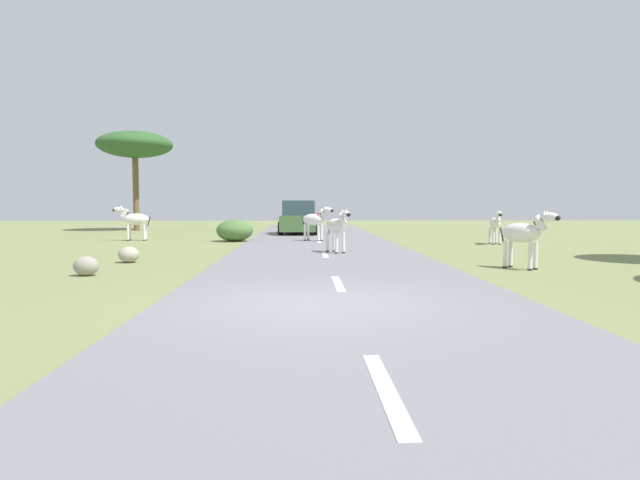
# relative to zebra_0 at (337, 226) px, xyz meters

# --- Properties ---
(ground_plane) EXTENTS (90.00, 90.00, 0.00)m
(ground_plane) POSITION_rel_zebra_0_xyz_m (-0.86, -8.67, -0.89)
(ground_plane) COLOR olive
(road) EXTENTS (6.00, 64.00, 0.05)m
(road) POSITION_rel_zebra_0_xyz_m (-0.40, -8.67, -0.87)
(road) COLOR slate
(road) RESTS_ON ground_plane
(lane_markings) EXTENTS (0.16, 56.00, 0.01)m
(lane_markings) POSITION_rel_zebra_0_xyz_m (-0.40, -9.67, -0.84)
(lane_markings) COLOR silver
(lane_markings) RESTS_ON road
(zebra_0) EXTENTS (0.83, 1.41, 1.41)m
(zebra_0) POSITION_rel_zebra_0_xyz_m (0.00, 0.00, 0.00)
(zebra_0) COLOR silver
(zebra_0) RESTS_ON road
(zebra_1) EXTENTS (1.64, 0.45, 1.55)m
(zebra_1) POSITION_rel_zebra_0_xyz_m (-8.45, 6.77, 0.03)
(zebra_1) COLOR silver
(zebra_1) RESTS_ON ground_plane
(zebra_2) EXTENTS (1.40, 1.05, 1.48)m
(zebra_2) POSITION_rel_zebra_0_xyz_m (-0.55, 5.59, 0.04)
(zebra_2) COLOR silver
(zebra_2) RESTS_ON road
(zebra_3) EXTENTS (1.13, 1.33, 1.46)m
(zebra_3) POSITION_rel_zebra_0_xyz_m (4.33, -4.09, -0.02)
(zebra_3) COLOR silver
(zebra_3) RESTS_ON ground_plane
(zebra_4) EXTENTS (0.49, 1.46, 1.37)m
(zebra_4) POSITION_rel_zebra_0_xyz_m (6.61, 4.11, -0.07)
(zebra_4) COLOR silver
(zebra_4) RESTS_ON ground_plane
(car_0) EXTENTS (2.25, 4.45, 1.74)m
(car_0) POSITION_rel_zebra_0_xyz_m (-1.06, 19.75, -0.04)
(car_0) COLOR red
(car_0) RESTS_ON road
(car_1) EXTENTS (2.21, 4.43, 1.74)m
(car_1) POSITION_rel_zebra_0_xyz_m (-1.21, 11.33, -0.04)
(car_1) COLOR #476B38
(car_1) RESTS_ON road
(tree_0) EXTENTS (4.47, 4.47, 5.98)m
(tree_0) POSITION_rel_zebra_0_xyz_m (-11.17, 15.99, 4.25)
(tree_0) COLOR brown
(tree_0) RESTS_ON ground_plane
(bush_1) EXTENTS (1.58, 1.42, 0.95)m
(bush_1) POSITION_rel_zebra_0_xyz_m (-3.99, 6.17, -0.42)
(bush_1) COLOR #4C7038
(bush_1) RESTS_ON ground_plane
(rock_0) EXTENTS (0.56, 0.43, 0.44)m
(rock_0) POSITION_rel_zebra_0_xyz_m (-5.90, -4.98, -0.67)
(rock_0) COLOR gray
(rock_0) RESTS_ON ground_plane
(rock_1) EXTENTS (0.55, 0.52, 0.44)m
(rock_1) POSITION_rel_zebra_0_xyz_m (-5.83, -2.27, -0.67)
(rock_1) COLOR #A89E8C
(rock_1) RESTS_ON ground_plane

